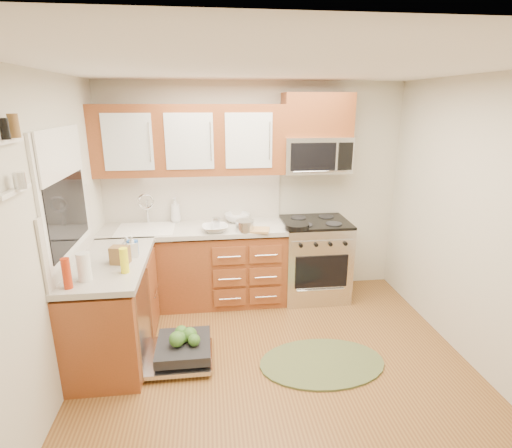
{
  "coord_description": "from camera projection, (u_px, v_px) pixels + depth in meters",
  "views": [
    {
      "loc": [
        -0.55,
        -2.89,
        2.27
      ],
      "look_at": [
        -0.09,
        0.85,
        1.12
      ],
      "focal_mm": 28.0,
      "sensor_mm": 36.0,
      "label": 1
    }
  ],
  "objects": [
    {
      "name": "floor",
      "position": [
        278.0,
        374.0,
        3.47
      ],
      "size": [
        3.5,
        3.5,
        0.0
      ],
      "primitive_type": "plane",
      "color": "brown",
      "rests_on": "ground"
    },
    {
      "name": "ceiling",
      "position": [
        284.0,
        67.0,
        2.74
      ],
      "size": [
        3.5,
        3.5,
        0.0
      ],
      "primitive_type": "plane",
      "rotation": [
        3.14,
        0.0,
        0.0
      ],
      "color": "white",
      "rests_on": "ground"
    },
    {
      "name": "wall_back",
      "position": [
        254.0,
        191.0,
        4.76
      ],
      "size": [
        3.5,
        0.04,
        2.5
      ],
      "primitive_type": "cube",
      "color": "beige",
      "rests_on": "ground"
    },
    {
      "name": "wall_front",
      "position": [
        368.0,
        396.0,
        1.44
      ],
      "size": [
        3.5,
        0.04,
        2.5
      ],
      "primitive_type": "cube",
      "color": "beige",
      "rests_on": "ground"
    },
    {
      "name": "wall_left",
      "position": [
        44.0,
        248.0,
        2.9
      ],
      "size": [
        0.04,
        3.5,
        2.5
      ],
      "primitive_type": "cube",
      "color": "beige",
      "rests_on": "ground"
    },
    {
      "name": "wall_right",
      "position": [
        488.0,
        230.0,
        3.31
      ],
      "size": [
        0.04,
        3.5,
        2.5
      ],
      "primitive_type": "cube",
      "color": "beige",
      "rests_on": "ground"
    },
    {
      "name": "base_cabinet_back",
      "position": [
        196.0,
        268.0,
        4.64
      ],
      "size": [
        2.05,
        0.6,
        0.85
      ],
      "primitive_type": "cube",
      "color": "brown",
      "rests_on": "ground"
    },
    {
      "name": "base_cabinet_left",
      "position": [
        114.0,
        311.0,
        3.67
      ],
      "size": [
        0.6,
        1.25,
        0.85
      ],
      "primitive_type": "cube",
      "color": "brown",
      "rests_on": "ground"
    },
    {
      "name": "countertop_back",
      "position": [
        194.0,
        229.0,
        4.49
      ],
      "size": [
        2.07,
        0.64,
        0.05
      ],
      "primitive_type": "cube",
      "color": "#B1AEA2",
      "rests_on": "base_cabinet_back"
    },
    {
      "name": "countertop_left",
      "position": [
        110.0,
        263.0,
        3.54
      ],
      "size": [
        0.64,
        1.27,
        0.05
      ],
      "primitive_type": "cube",
      "color": "#B1AEA2",
      "rests_on": "base_cabinet_left"
    },
    {
      "name": "backsplash_back",
      "position": [
        193.0,
        196.0,
        4.68
      ],
      "size": [
        2.05,
        0.02,
        0.57
      ],
      "primitive_type": "cube",
      "color": "#BCB5A9",
      "rests_on": "ground"
    },
    {
      "name": "backsplash_left",
      "position": [
        70.0,
        231.0,
        3.41
      ],
      "size": [
        0.02,
        1.25,
        0.57
      ],
      "primitive_type": "cube",
      "color": "#BCB5A9",
      "rests_on": "ground"
    },
    {
      "name": "upper_cabinets",
      "position": [
        190.0,
        140.0,
        4.33
      ],
      "size": [
        2.05,
        0.35,
        0.75
      ],
      "primitive_type": null,
      "color": "brown",
      "rests_on": "ground"
    },
    {
      "name": "cabinet_over_mw",
      "position": [
        317.0,
        115.0,
        4.42
      ],
      "size": [
        0.76,
        0.35,
        0.47
      ],
      "primitive_type": "cube",
      "color": "brown",
      "rests_on": "ground"
    },
    {
      "name": "range",
      "position": [
        314.0,
        259.0,
        4.77
      ],
      "size": [
        0.76,
        0.64,
        0.95
      ],
      "primitive_type": null,
      "color": "silver",
      "rests_on": "ground"
    },
    {
      "name": "microwave",
      "position": [
        316.0,
        155.0,
        4.52
      ],
      "size": [
        0.76,
        0.38,
        0.4
      ],
      "primitive_type": null,
      "color": "silver",
      "rests_on": "ground"
    },
    {
      "name": "sink",
      "position": [
        147.0,
        240.0,
        4.44
      ],
      "size": [
        0.62,
        0.5,
        0.26
      ],
      "primitive_type": null,
      "color": "white",
      "rests_on": "ground"
    },
    {
      "name": "dishwasher",
      "position": [
        179.0,
        351.0,
        3.63
      ],
      "size": [
        0.7,
        0.6,
        0.2
      ],
      "primitive_type": null,
      "color": "silver",
      "rests_on": "ground"
    },
    {
      "name": "window",
      "position": [
        64.0,
        193.0,
        3.29
      ],
      "size": [
        0.03,
        1.05,
        1.05
      ],
      "primitive_type": null,
      "color": "white",
      "rests_on": "ground"
    },
    {
      "name": "window_blind",
      "position": [
        61.0,
        153.0,
        3.19
      ],
      "size": [
        0.02,
        0.96,
        0.4
      ],
      "primitive_type": "cube",
      "color": "white",
      "rests_on": "ground"
    },
    {
      "name": "shelf_upper",
      "position": [
        5.0,
        141.0,
        2.34
      ],
      "size": [
        0.04,
        0.4,
        0.03
      ],
      "primitive_type": "cube",
      "color": "white",
      "rests_on": "ground"
    },
    {
      "name": "shelf_lower",
      "position": [
        14.0,
        191.0,
        2.42
      ],
      "size": [
        0.04,
        0.4,
        0.03
      ],
      "primitive_type": "cube",
      "color": "white",
      "rests_on": "ground"
    },
    {
      "name": "rug",
      "position": [
        322.0,
        363.0,
        3.61
      ],
      "size": [
        1.29,
        1.0,
        0.02
      ],
      "primitive_type": null,
      "rotation": [
        0.0,
        0.0,
        0.25
      ],
      "color": "#5B6338",
      "rests_on": "ground"
    },
    {
      "name": "skillet",
      "position": [
        297.0,
        226.0,
        4.35
      ],
      "size": [
        0.33,
        0.33,
        0.05
      ],
      "primitive_type": "cylinder",
      "rotation": [
        0.0,
        0.0,
        -0.28
      ],
      "color": "black",
      "rests_on": "range"
    },
    {
      "name": "stock_pot",
      "position": [
        245.0,
        226.0,
        4.32
      ],
      "size": [
        0.24,
        0.24,
        0.12
      ],
      "primitive_type": "cylinder",
      "rotation": [
        0.0,
        0.0,
        0.23
      ],
      "color": "silver",
      "rests_on": "countertop_back"
    },
    {
      "name": "cutting_board",
      "position": [
        255.0,
        230.0,
        4.35
      ],
      "size": [
        0.35,
        0.27,
        0.02
      ],
      "primitive_type": "cube",
      "rotation": [
        0.0,
        0.0,
        -0.23
      ],
      "color": "#A1734A",
      "rests_on": "countertop_back"
    },
    {
      "name": "canister",
      "position": [
        216.0,
        224.0,
        4.36
      ],
      "size": [
        0.1,
        0.1,
        0.14
      ],
      "primitive_type": "cylinder",
      "rotation": [
        0.0,
        0.0,
        -0.15
      ],
      "color": "silver",
      "rests_on": "countertop_back"
    },
    {
      "name": "paper_towel_roll",
      "position": [
        84.0,
        267.0,
        3.11
      ],
      "size": [
        0.12,
        0.12,
        0.23
      ],
      "primitive_type": "cylinder",
      "rotation": [
        0.0,
        0.0,
        -0.17
      ],
      "color": "white",
      "rests_on": "countertop_left"
    },
    {
      "name": "mustard_bottle",
      "position": [
        124.0,
        260.0,
        3.26
      ],
      "size": [
        0.08,
        0.08,
        0.21
      ],
      "primitive_type": "cylinder",
      "rotation": [
        0.0,
        0.0,
        0.28
      ],
      "color": "#FCF81C",
      "rests_on": "countertop_left"
    },
    {
      "name": "red_bottle",
      "position": [
        67.0,
        273.0,
        2.98
      ],
      "size": [
        0.06,
        0.06,
        0.24
      ],
      "primitive_type": "cylinder",
      "rotation": [
        0.0,
        0.0,
        0.0
      ],
      "color": "#AD2B0E",
      "rests_on": "countertop_left"
    },
    {
      "name": "wooden_box",
      "position": [
        120.0,
        255.0,
        3.45
      ],
      "size": [
        0.17,
        0.14,
        0.15
      ],
      "primitive_type": "cube",
      "rotation": [
        0.0,
        0.0,
        -0.19
      ],
      "color": "brown",
      "rests_on": "countertop_left"
    },
    {
      "name": "blue_carton",
      "position": [
        133.0,
        248.0,
        3.63
      ],
      "size": [
        0.1,
        0.06,
        0.15
      ],
      "primitive_type": "cube",
      "rotation": [
        0.0,
        0.0,
        -0.1
      ],
      "color": "blue",
      "rests_on": "countertop_left"
    },
    {
      "name": "bowl_a",
      "position": [
        215.0,
        228.0,
        4.32
      ],
      "size": [
        0.3,
        0.3,
        0.07
      ],
      "primitive_type": "imported",
      "rotation": [
        0.0,
        0.0,
        0.09
      ],
      "color": "#999999",
      "rests_on": "countertop_back"
    },
    {
      "name": "bowl_b",
      "position": [
        237.0,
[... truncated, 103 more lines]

